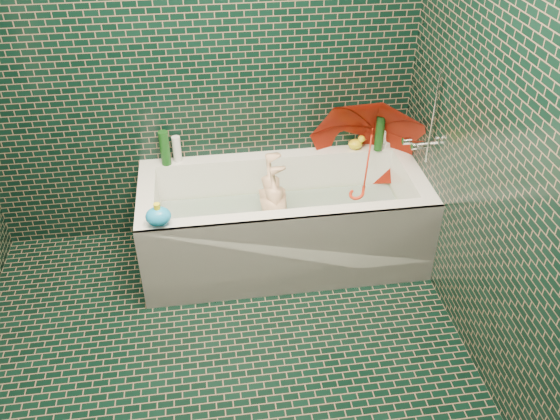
{
  "coord_description": "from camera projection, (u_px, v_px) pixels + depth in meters",
  "views": [
    {
      "loc": [
        0.01,
        -1.87,
        2.44
      ],
      "look_at": [
        0.4,
        0.82,
        0.49
      ],
      "focal_mm": 38.0,
      "sensor_mm": 36.0,
      "label": 1
    }
  ],
  "objects": [
    {
      "name": "umbrella",
      "position": [
        368.0,
        160.0,
        3.59
      ],
      "size": [
        1.07,
        1.03,
        0.95
      ],
      "primitive_type": "imported",
      "rotation": [
        0.3,
        -0.24,
        -0.43
      ],
      "color": "red",
      "rests_on": "bathtub"
    },
    {
      "name": "wall_right",
      "position": [
        534.0,
        156.0,
        2.35
      ],
      "size": [
        0.0,
        2.8,
        2.8
      ],
      "primitive_type": "plane",
      "rotation": [
        1.57,
        0.0,
        -1.57
      ],
      "color": "black",
      "rests_on": "floor"
    },
    {
      "name": "rubber_duck",
      "position": [
        356.0,
        143.0,
        3.77
      ],
      "size": [
        0.12,
        0.1,
        0.1
      ],
      "rotation": [
        0.0,
        0.0,
        -0.27
      ],
      "color": "yellow",
      "rests_on": "bathtub"
    },
    {
      "name": "faucet",
      "position": [
        422.0,
        139.0,
        3.44
      ],
      "size": [
        0.18,
        0.19,
        0.55
      ],
      "color": "silver",
      "rests_on": "wall_right"
    },
    {
      "name": "water",
      "position": [
        283.0,
        216.0,
        3.63
      ],
      "size": [
        1.48,
        0.53,
        0.0
      ],
      "primitive_type": "cube",
      "color": "silver",
      "rests_on": "bathtub"
    },
    {
      "name": "wall_back",
      "position": [
        195.0,
        48.0,
        3.32
      ],
      "size": [
        2.8,
        0.0,
        2.8
      ],
      "primitive_type": "plane",
      "rotation": [
        1.57,
        0.0,
        0.0
      ],
      "color": "black",
      "rests_on": "floor"
    },
    {
      "name": "bottle_right_pump",
      "position": [
        384.0,
        132.0,
        3.77
      ],
      "size": [
        0.05,
        0.05,
        0.2
      ],
      "primitive_type": "cylinder",
      "rotation": [
        0.0,
        0.0,
        0.04
      ],
      "color": "silver",
      "rests_on": "bathtub"
    },
    {
      "name": "child",
      "position": [
        277.0,
        219.0,
        3.58
      ],
      "size": [
        0.83,
        0.33,
        0.23
      ],
      "primitive_type": "imported",
      "rotation": [
        -1.53,
        0.0,
        -1.62
      ],
      "color": "#EAB992",
      "rests_on": "bathtub"
    },
    {
      "name": "soap_bottle_b",
      "position": [
        390.0,
        146.0,
        3.83
      ],
      "size": [
        0.12,
        0.12,
        0.21
      ],
      "primitive_type": "imported",
      "rotation": [
        0.0,
        0.0,
        -0.32
      ],
      "color": "#511C6A",
      "rests_on": "bathtub"
    },
    {
      "name": "bottle_left_tall",
      "position": [
        165.0,
        148.0,
        3.58
      ],
      "size": [
        0.08,
        0.08,
        0.22
      ],
      "primitive_type": "cylinder",
      "rotation": [
        0.0,
        0.0,
        0.32
      ],
      "color": "#134515",
      "rests_on": "bathtub"
    },
    {
      "name": "bath_mat",
      "position": [
        283.0,
        235.0,
        3.71
      ],
      "size": [
        1.35,
        0.47,
        0.01
      ],
      "primitive_type": "cube",
      "color": "#51C928",
      "rests_on": "bathtub"
    },
    {
      "name": "bathtub",
      "position": [
        284.0,
        229.0,
        3.67
      ],
      "size": [
        1.7,
        0.75,
        0.55
      ],
      "color": "white",
      "rests_on": "floor"
    },
    {
      "name": "bottle_right_tall",
      "position": [
        380.0,
        133.0,
        3.72
      ],
      "size": [
        0.07,
        0.07,
        0.24
      ],
      "primitive_type": "cylinder",
      "rotation": [
        0.0,
        0.0,
        0.4
      ],
      "color": "#134515",
      "rests_on": "bathtub"
    },
    {
      "name": "soap_bottle_a",
      "position": [
        389.0,
        148.0,
        3.81
      ],
      "size": [
        0.12,
        0.12,
        0.23
      ],
      "primitive_type": "imported",
      "rotation": [
        0.0,
        0.0,
        0.43
      ],
      "color": "white",
      "rests_on": "bathtub"
    },
    {
      "name": "bottle_left_short",
      "position": [
        177.0,
        149.0,
        3.63
      ],
      "size": [
        0.05,
        0.05,
        0.17
      ],
      "primitive_type": "cylinder",
      "rotation": [
        0.0,
        0.0,
        -0.03
      ],
      "color": "white",
      "rests_on": "bathtub"
    },
    {
      "name": "bath_toy",
      "position": [
        158.0,
        216.0,
        3.1
      ],
      "size": [
        0.16,
        0.14,
        0.13
      ],
      "rotation": [
        0.0,
        0.0,
        0.21
      ],
      "color": "#1A9AEE",
      "rests_on": "bathtub"
    },
    {
      "name": "soap_bottle_c",
      "position": [
        388.0,
        145.0,
        3.84
      ],
      "size": [
        0.18,
        0.18,
        0.18
      ],
      "primitive_type": "imported",
      "rotation": [
        0.0,
        0.0,
        0.27
      ],
      "color": "#134515",
      "rests_on": "bathtub"
    },
    {
      "name": "floor",
      "position": [
        224.0,
        394.0,
        2.93
      ],
      "size": [
        2.8,
        2.8,
        0.0
      ],
      "primitive_type": "plane",
      "color": "black",
      "rests_on": "ground"
    }
  ]
}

